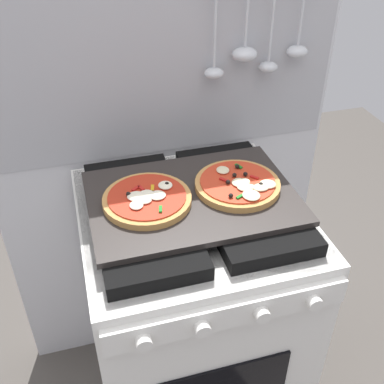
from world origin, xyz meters
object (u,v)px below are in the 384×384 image
stove (192,313)px  baking_tray (192,198)px  pizza_left (147,199)px  pizza_right (239,185)px

stove → baking_tray: 0.46m
stove → baking_tray: baking_tray is taller
stove → pizza_left: (-0.12, -0.00, 0.48)m
baking_tray → pizza_left: size_ratio=2.37×
baking_tray → pizza_right: size_ratio=2.37×
pizza_left → pizza_right: (0.25, -0.00, 0.00)m
stove → pizza_right: pizza_right is taller
stove → baking_tray: size_ratio=1.67×
pizza_right → stove: bearing=177.5°
pizza_left → pizza_right: same height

